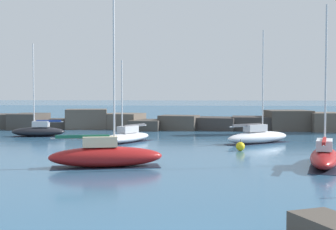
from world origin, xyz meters
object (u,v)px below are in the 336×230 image
(sailboat_moored_3, at_px, (126,137))
(mooring_buoy_far_side, at_px, (91,147))
(sailboat_moored_1, at_px, (105,155))
(mooring_buoy_orange_near, at_px, (240,146))
(sailboat_moored_0, at_px, (258,136))
(sailboat_moored_2, at_px, (324,156))
(sailboat_moored_8, at_px, (38,131))

(sailboat_moored_3, bearing_deg, mooring_buoy_far_side, -105.53)
(sailboat_moored_1, distance_m, mooring_buoy_far_side, 8.85)
(mooring_buoy_orange_near, bearing_deg, sailboat_moored_3, 152.80)
(sailboat_moored_0, xyz_separation_m, mooring_buoy_orange_near, (-1.92, -5.81, -0.31))
(sailboat_moored_3, bearing_deg, sailboat_moored_1, -84.37)
(sailboat_moored_2, height_order, sailboat_moored_8, sailboat_moored_2)
(sailboat_moored_8, xyz_separation_m, mooring_buoy_orange_near, (20.73, -10.62, -0.27))
(sailboat_moored_2, xyz_separation_m, sailboat_moored_8, (-25.56, 18.00, -0.02))
(sailboat_moored_3, bearing_deg, sailboat_moored_0, 2.54)
(mooring_buoy_orange_near, bearing_deg, sailboat_moored_1, -134.10)
(sailboat_moored_1, distance_m, sailboat_moored_8, 23.04)
(sailboat_moored_8, bearing_deg, sailboat_moored_2, -35.15)
(sailboat_moored_1, bearing_deg, sailboat_moored_3, 95.63)
(sailboat_moored_2, bearing_deg, sailboat_moored_8, 144.85)
(sailboat_moored_2, distance_m, mooring_buoy_orange_near, 8.82)
(sailboat_moored_1, relative_size, sailboat_moored_2, 1.07)
(sailboat_moored_0, bearing_deg, mooring_buoy_far_side, -154.38)
(sailboat_moored_1, height_order, mooring_buoy_orange_near, sailboat_moored_1)
(sailboat_moored_0, bearing_deg, mooring_buoy_orange_near, -108.28)
(mooring_buoy_far_side, bearing_deg, sailboat_moored_8, 127.45)
(sailboat_moored_2, bearing_deg, mooring_buoy_far_side, 158.73)
(sailboat_moored_3, xyz_separation_m, mooring_buoy_orange_near, (10.25, -5.27, -0.20))
(sailboat_moored_0, distance_m, sailboat_moored_3, 12.18)
(sailboat_moored_1, bearing_deg, sailboat_moored_2, 7.24)
(sailboat_moored_3, height_order, mooring_buoy_far_side, sailboat_moored_3)
(sailboat_moored_0, bearing_deg, sailboat_moored_2, -77.53)
(sailboat_moored_1, xyz_separation_m, sailboat_moored_3, (-1.42, 14.38, -0.19))
(sailboat_moored_1, height_order, mooring_buoy_far_side, sailboat_moored_1)
(sailboat_moored_2, distance_m, sailboat_moored_3, 19.68)
(sailboat_moored_1, relative_size, mooring_buoy_orange_near, 11.92)
(mooring_buoy_far_side, bearing_deg, sailboat_moored_3, 74.47)
(sailboat_moored_3, relative_size, mooring_buoy_orange_near, 8.32)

